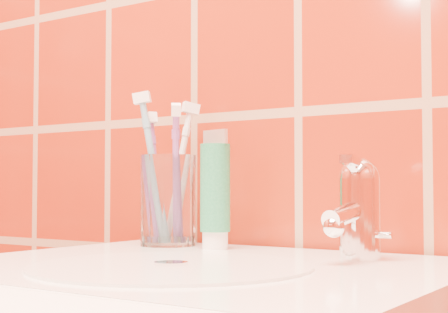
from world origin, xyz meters
The scene contains 7 objects.
glass_tumbler centered at (-0.17, 1.12, 0.92)m, with size 0.08×0.08×0.13m, color white.
toothpaste_tube centered at (-0.08, 1.11, 0.93)m, with size 0.05×0.04×0.16m.
faucet centered at (0.14, 1.09, 0.91)m, with size 0.05×0.11×0.12m.
toothbrush_0 centered at (-0.15, 1.11, 0.95)m, with size 0.06×0.06×0.21m, color #8A4CA4, non-canonical shape.
toothbrush_1 centered at (-0.17, 1.14, 0.95)m, with size 0.05×0.06×0.22m, color silver, non-canonical shape.
toothbrush_2 centered at (-0.18, 1.10, 0.96)m, with size 0.06×0.04×0.23m, color #699EBA, non-canonical shape.
toothbrush_3 centered at (-0.20, 1.12, 0.95)m, with size 0.06×0.04×0.20m, color #824799, non-canonical shape.
Camera 1 is at (0.45, 0.34, 0.93)m, focal length 55.00 mm.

